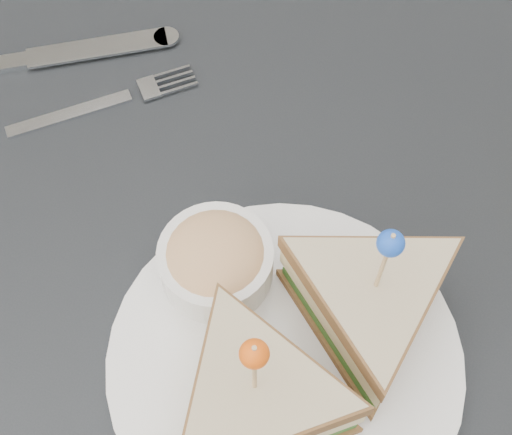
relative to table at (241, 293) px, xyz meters
name	(u,v)px	position (x,y,z in m)	size (l,w,h in m)	color
table	(241,293)	(0.00, 0.00, 0.00)	(0.80, 0.80, 0.75)	black
plate_meal	(297,343)	(0.07, -0.06, 0.12)	(0.31, 0.31, 0.15)	white
cutlery_fork	(112,100)	(-0.17, 0.09, 0.08)	(0.13, 0.14, 0.01)	silver
cutlery_knife	(39,58)	(-0.26, 0.11, 0.08)	(0.21, 0.16, 0.01)	silver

